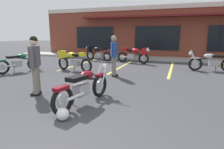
{
  "coord_description": "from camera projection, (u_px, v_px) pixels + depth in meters",
  "views": [
    {
      "loc": [
        1.63,
        -1.97,
        1.72
      ],
      "look_at": [
        -0.22,
        3.27,
        0.55
      ],
      "focal_mm": 30.71,
      "sensor_mm": 36.0,
      "label": 1
    }
  ],
  "objects": [
    {
      "name": "motorcycle_red_sportbike",
      "position": [
        19.0,
        62.0,
        8.83
      ],
      "size": [
        1.05,
        2.02,
        0.98
      ],
      "color": "black",
      "rests_on": "ground_plane"
    },
    {
      "name": "motorcycle_silver_naked",
      "position": [
        72.0,
        60.0,
        9.1
      ],
      "size": [
        2.09,
        0.79,
        0.98
      ],
      "color": "black",
      "rests_on": "ground_plane"
    },
    {
      "name": "motorcycle_black_cruiser",
      "position": [
        211.0,
        61.0,
        9.02
      ],
      "size": [
        2.1,
        0.73,
        0.98
      ],
      "color": "black",
      "rests_on": "ground_plane"
    },
    {
      "name": "person_in_shorts_foreground",
      "position": [
        35.0,
        62.0,
        5.38
      ],
      "size": [
        0.39,
        0.59,
        1.68
      ],
      "color": "black",
      "rests_on": "ground_plane"
    },
    {
      "name": "brick_storefront_building",
      "position": [
        161.0,
        32.0,
        16.31
      ],
      "size": [
        18.37,
        6.58,
        3.74
      ],
      "color": "brown",
      "rests_on": "ground_plane"
    },
    {
      "name": "person_in_black_shirt",
      "position": [
        114.0,
        53.0,
        7.81
      ],
      "size": [
        0.39,
        0.58,
        1.68
      ],
      "color": "black",
      "rests_on": "ground_plane"
    },
    {
      "name": "helmet_on_pavement",
      "position": [
        63.0,
        114.0,
        3.89
      ],
      "size": [
        0.26,
        0.26,
        0.26
      ],
      "color": "silver",
      "rests_on": "ground_plane"
    },
    {
      "name": "sidewalk_kerb",
      "position": [
        154.0,
        58.0,
        13.43
      ],
      "size": [
        22.0,
        1.8,
        0.14
      ],
      "primitive_type": "cube",
      "color": "#A8A59E",
      "rests_on": "ground_plane"
    },
    {
      "name": "motorcycle_blue_standard",
      "position": [
        97.0,
        53.0,
        12.58
      ],
      "size": [
        2.06,
        0.92,
        0.98
      ],
      "color": "black",
      "rests_on": "ground_plane"
    },
    {
      "name": "painted_stall_lines",
      "position": [
        146.0,
        67.0,
        10.12
      ],
      "size": [
        7.82,
        4.8,
        0.01
      ],
      "color": "#DBCC4C",
      "rests_on": "ground_plane"
    },
    {
      "name": "ground_plane",
      "position": [
        123.0,
        89.0,
        6.17
      ],
      "size": [
        80.0,
        80.0,
        0.0
      ],
      "primitive_type": "plane",
      "color": "#3D3D42"
    },
    {
      "name": "motorcycle_foreground_classic",
      "position": [
        84.0,
        86.0,
        4.71
      ],
      "size": [
        0.77,
        2.09,
        0.98
      ],
      "color": "black",
      "rests_on": "ground_plane"
    },
    {
      "name": "motorcycle_green_cafe_racer",
      "position": [
        134.0,
        54.0,
        11.52
      ],
      "size": [
        2.08,
        0.83,
        0.98
      ],
      "color": "black",
      "rests_on": "ground_plane"
    }
  ]
}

